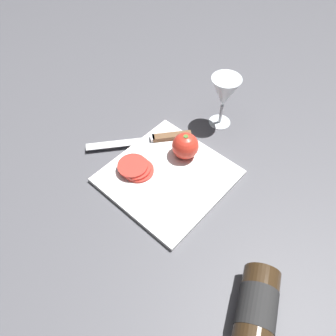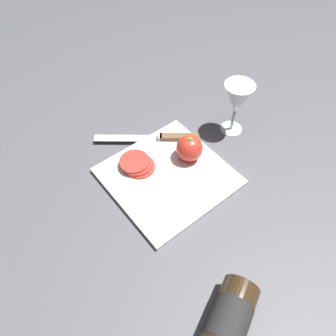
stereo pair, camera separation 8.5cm
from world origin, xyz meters
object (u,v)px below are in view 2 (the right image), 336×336
at_px(tomato_slice_stack_near, 137,164).
at_px(knife, 167,137).
at_px(whole_tomato, 189,148).
at_px(wine_glass, 237,101).

bearing_deg(tomato_slice_stack_near, knife, -166.44).
bearing_deg(whole_tomato, knife, -87.72).
xyz_separation_m(knife, tomato_slice_stack_near, (0.13, 0.03, 0.01)).
distance_m(wine_glass, knife, 0.22).
height_order(whole_tomato, tomato_slice_stack_near, whole_tomato).
distance_m(wine_glass, whole_tomato, 0.19).
bearing_deg(tomato_slice_stack_near, whole_tomato, 155.03).
bearing_deg(wine_glass, knife, -23.16).
bearing_deg(tomato_slice_stack_near, wine_glass, 171.17).
xyz_separation_m(whole_tomato, knife, (0.00, -0.09, -0.03)).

